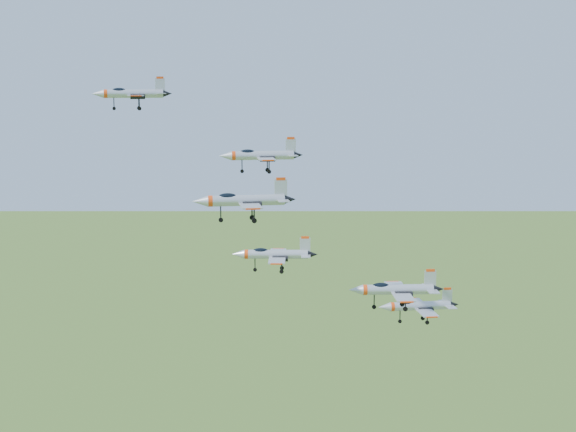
{
  "coord_description": "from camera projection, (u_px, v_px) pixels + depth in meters",
  "views": [
    {
      "loc": [
        -4.09,
        -108.88,
        155.21
      ],
      "look_at": [
        5.73,
        -1.83,
        137.64
      ],
      "focal_mm": 50.0,
      "sensor_mm": 36.0,
      "label": 1
    }
  ],
  "objects": [
    {
      "name": "jet_left_high",
      "position": [
        260.0,
        155.0,
        106.41
      ],
      "size": [
        11.28,
        9.31,
        3.02
      ],
      "rotation": [
        0.0,
        0.0,
        0.05
      ],
      "color": "#AFB3BC"
    },
    {
      "name": "jet_right_low",
      "position": [
        395.0,
        289.0,
        98.37
      ],
      "size": [
        11.86,
        9.78,
        3.17
      ],
      "rotation": [
        0.0,
        0.0,
        -0.05
      ],
      "color": "#AFB3BC"
    },
    {
      "name": "jet_trail",
      "position": [
        418.0,
        306.0,
        116.84
      ],
      "size": [
        12.16,
        10.02,
        3.25
      ],
      "rotation": [
        0.0,
        0.0,
        0.04
      ],
      "color": "#AFB3BC"
    },
    {
      "name": "jet_right_high",
      "position": [
        243.0,
        200.0,
        93.61
      ],
      "size": [
        12.25,
        10.13,
        3.28
      ],
      "rotation": [
        0.0,
        0.0,
        0.07
      ],
      "color": "#AFB3BC"
    },
    {
      "name": "jet_lead",
      "position": [
        131.0,
        93.0,
        117.7
      ],
      "size": [
        11.69,
        9.74,
        3.12
      ],
      "rotation": [
        0.0,
        0.0,
        0.13
      ],
      "color": "#AFB3BC"
    },
    {
      "name": "jet_left_low",
      "position": [
        274.0,
        254.0,
        120.36
      ],
      "size": [
        13.02,
        10.82,
        3.48
      ],
      "rotation": [
        0.0,
        0.0,
        -0.11
      ],
      "color": "#AFB3BC"
    }
  ]
}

